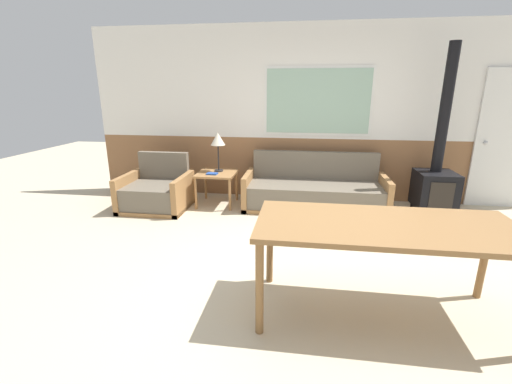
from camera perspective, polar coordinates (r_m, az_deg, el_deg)
ground_plane at (r=3.42m, az=9.72°, el=-14.04°), size 16.00×16.00×0.00m
wall_back at (r=5.59m, az=9.86°, el=12.61°), size 7.20×0.09×2.70m
couch at (r=5.24m, az=9.68°, el=-0.10°), size 2.10×0.81×0.81m
armchair at (r=5.38m, az=-16.23°, el=-0.14°), size 0.95×0.84×0.80m
side_table at (r=5.31m, az=-6.58°, el=2.44°), size 0.58×0.58×0.51m
table_lamp at (r=5.30m, az=-6.38°, el=8.55°), size 0.22×0.22×0.60m
book_stack at (r=5.20m, az=-7.33°, el=3.05°), size 0.17×0.13×0.02m
dining_table at (r=2.76m, az=20.81°, el=-6.36°), size 1.94×0.84×0.78m
wood_stove at (r=5.47m, az=27.85°, el=2.55°), size 0.52×0.56×2.34m
entry_door at (r=6.31m, az=36.44°, el=6.94°), size 0.91×0.09×2.04m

